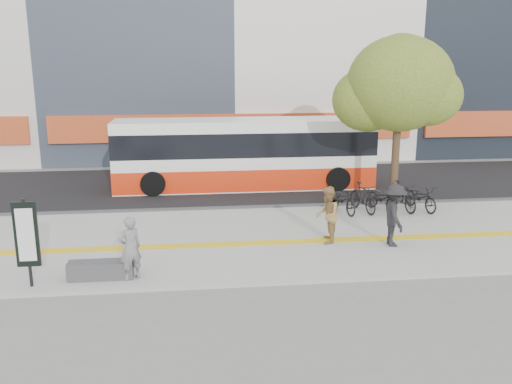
{
  "coord_description": "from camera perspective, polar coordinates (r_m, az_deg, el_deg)",
  "views": [
    {
      "loc": [
        -0.2,
        -14.2,
        5.42
      ],
      "look_at": [
        1.69,
        2.0,
        1.41
      ],
      "focal_mm": 37.79,
      "sensor_mm": 36.0,
      "label": 1
    }
  ],
  "objects": [
    {
      "name": "street_tree",
      "position": [
        20.42,
        14.8,
        10.81
      ],
      "size": [
        4.4,
        3.8,
        6.31
      ],
      "color": "#3C261B",
      "rests_on": "sidewalk"
    },
    {
      "name": "bicycle_row",
      "position": [
        19.99,
        13.22,
        -0.6
      ],
      "size": [
        3.94,
        1.91,
        1.06
      ],
      "color": "black",
      "rests_on": "sidewalk"
    },
    {
      "name": "street",
      "position": [
        23.81,
        -6.01,
        0.64
      ],
      "size": [
        40.0,
        8.0,
        0.06
      ],
      "primitive_type": "cube",
      "color": "black",
      "rests_on": "ground"
    },
    {
      "name": "seated_woman",
      "position": [
        13.74,
        -13.19,
        -5.81
      ],
      "size": [
        0.71,
        0.65,
        1.63
      ],
      "primitive_type": "imported",
      "rotation": [
        0.0,
        0.0,
        3.7
      ],
      "color": "black",
      "rests_on": "sidewalk"
    },
    {
      "name": "bench",
      "position": [
        14.17,
        -16.11,
        -7.93
      ],
      "size": [
        1.6,
        0.45,
        0.45
      ],
      "primitive_type": "cube",
      "color": "#3C3C3F",
      "rests_on": "sidewalk"
    },
    {
      "name": "pedestrian_dark",
      "position": [
        16.27,
        14.45,
        -2.4
      ],
      "size": [
        0.78,
        1.25,
        1.85
      ],
      "primitive_type": "imported",
      "rotation": [
        0.0,
        0.0,
        1.49
      ],
      "color": "black",
      "rests_on": "sidewalk"
    },
    {
      "name": "ground",
      "position": [
        15.2,
        -5.52,
        -7.16
      ],
      "size": [
        120.0,
        120.0,
        0.0
      ],
      "primitive_type": "plane",
      "color": "slate",
      "rests_on": "ground"
    },
    {
      "name": "pedestrian_tan",
      "position": [
        16.17,
        7.56,
        -2.41
      ],
      "size": [
        0.84,
        0.97,
        1.72
      ],
      "primitive_type": "imported",
      "rotation": [
        0.0,
        0.0,
        -1.83
      ],
      "color": "olive",
      "rests_on": "sidewalk"
    },
    {
      "name": "curb",
      "position": [
        19.93,
        -5.85,
        -1.85
      ],
      "size": [
        40.0,
        0.25,
        0.14
      ],
      "primitive_type": "cube",
      "color": "#3C3C3F",
      "rests_on": "ground"
    },
    {
      "name": "tactile_strip",
      "position": [
        16.11,
        -5.61,
        -5.61
      ],
      "size": [
        40.0,
        0.45,
        0.01
      ],
      "primitive_type": "cube",
      "color": "yellow",
      "rests_on": "sidewalk"
    },
    {
      "name": "signboard",
      "position": [
        13.91,
        -23.13,
        -4.28
      ],
      "size": [
        0.55,
        0.1,
        2.2
      ],
      "color": "black",
      "rests_on": "sidewalk"
    },
    {
      "name": "bus",
      "position": [
        23.14,
        -1.22,
        3.88
      ],
      "size": [
        10.98,
        2.6,
        2.92
      ],
      "color": "white",
      "rests_on": "street"
    },
    {
      "name": "sidewalk",
      "position": [
        16.59,
        -5.64,
        -5.19
      ],
      "size": [
        40.0,
        7.0,
        0.08
      ],
      "primitive_type": "cube",
      "color": "gray",
      "rests_on": "ground"
    }
  ]
}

